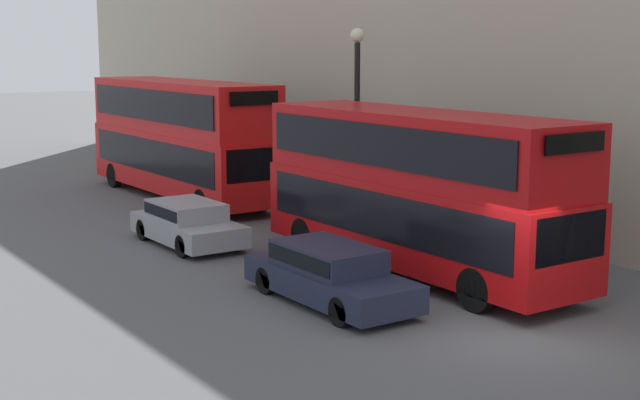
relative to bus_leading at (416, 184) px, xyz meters
The scene contains 7 objects.
ground_plane 5.75m from the bus_leading, 107.66° to the right, with size 200.00×200.00×0.00m, color #515154.
bus_leading is the anchor object (origin of this frame).
bus_second_in_queue 13.69m from the bus_leading, 90.00° to the left, with size 2.59×11.25×4.46m.
car_dark_sedan 3.89m from the bus_leading, 163.14° to the right, with size 1.79×4.72×1.34m.
car_hatchback 7.27m from the bus_leading, 118.66° to the left, with size 1.85×4.23×1.27m.
street_lamp 5.99m from the bus_leading, 68.44° to the left, with size 0.44×0.44×6.30m.
pedestrian 3.19m from the bus_leading, 23.65° to the left, with size 0.36×0.36×1.55m.
Camera 1 is at (-13.00, -12.03, 5.78)m, focal length 50.00 mm.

